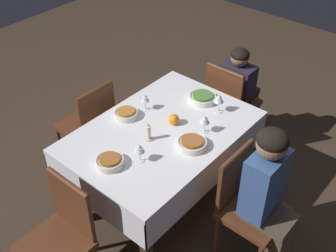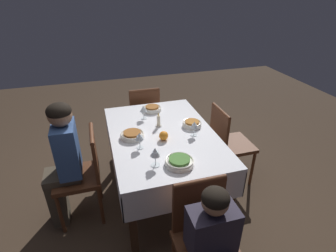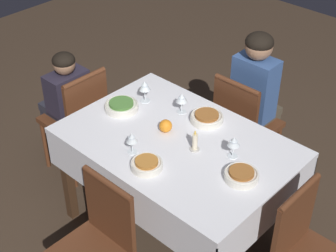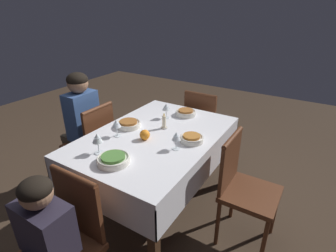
{
  "view_description": "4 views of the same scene",
  "coord_description": "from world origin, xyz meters",
  "px_view_note": "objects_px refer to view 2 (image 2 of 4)",
  "views": [
    {
      "loc": [
        1.79,
        1.58,
        2.67
      ],
      "look_at": [
        0.04,
        0.1,
        0.88
      ],
      "focal_mm": 45.0,
      "sensor_mm": 36.0,
      "label": 1
    },
    {
      "loc": [
        -2.02,
        0.53,
        1.99
      ],
      "look_at": [
        -0.06,
        -0.04,
        0.87
      ],
      "focal_mm": 28.0,
      "sensor_mm": 36.0,
      "label": 2
    },
    {
      "loc": [
        1.66,
        -1.85,
        2.66
      ],
      "look_at": [
        0.01,
        -0.09,
        0.93
      ],
      "focal_mm": 55.0,
      "sensor_mm": 36.0,
      "label": 3
    },
    {
      "loc": [
        -1.58,
        -1.1,
        1.74
      ],
      "look_at": [
        0.06,
        -0.09,
        0.84
      ],
      "focal_mm": 28.0,
      "sensor_mm": 36.0,
      "label": 4
    }
  ],
  "objects_px": {
    "bowl_west": "(180,161)",
    "wine_glass_east": "(143,109)",
    "wine_glass_south": "(194,125)",
    "person_adult_denim": "(63,159)",
    "bowl_south": "(192,124)",
    "chair_north": "(84,171)",
    "dining_table": "(162,142)",
    "wine_glass_west": "(155,153)",
    "chair_west": "(204,236)",
    "chair_south": "(228,141)",
    "chair_east": "(144,115)",
    "bowl_north": "(132,135)",
    "candle_centerpiece": "(159,122)",
    "orange_fruit": "(164,136)",
    "wine_glass_north": "(139,137)",
    "bowl_east": "(152,109)"
  },
  "relations": [
    {
      "from": "bowl_west",
      "to": "wine_glass_east",
      "type": "relative_size",
      "value": 1.57
    },
    {
      "from": "wine_glass_south",
      "to": "person_adult_denim",
      "type": "bearing_deg",
      "value": 85.42
    },
    {
      "from": "bowl_south",
      "to": "wine_glass_south",
      "type": "distance_m",
      "value": 0.18
    },
    {
      "from": "chair_north",
      "to": "bowl_west",
      "type": "bearing_deg",
      "value": 57.47
    },
    {
      "from": "chair_north",
      "to": "wine_glass_south",
      "type": "xyz_separation_m",
      "value": [
        -0.09,
        -1.01,
        0.36
      ]
    },
    {
      "from": "dining_table",
      "to": "wine_glass_west",
      "type": "xyz_separation_m",
      "value": [
        -0.45,
        0.18,
        0.21
      ]
    },
    {
      "from": "chair_west",
      "to": "wine_glass_east",
      "type": "bearing_deg",
      "value": 95.69
    },
    {
      "from": "chair_north",
      "to": "wine_glass_west",
      "type": "height_order",
      "value": "wine_glass_west"
    },
    {
      "from": "dining_table",
      "to": "chair_south",
      "type": "distance_m",
      "value": 0.76
    },
    {
      "from": "chair_east",
      "to": "bowl_north",
      "type": "bearing_deg",
      "value": 73.36
    },
    {
      "from": "person_adult_denim",
      "to": "candle_centerpiece",
      "type": "distance_m",
      "value": 0.92
    },
    {
      "from": "chair_west",
      "to": "person_adult_denim",
      "type": "distance_m",
      "value": 1.32
    },
    {
      "from": "dining_table",
      "to": "bowl_south",
      "type": "height_order",
      "value": "bowl_south"
    },
    {
      "from": "candle_centerpiece",
      "to": "person_adult_denim",
      "type": "bearing_deg",
      "value": 100.22
    },
    {
      "from": "bowl_west",
      "to": "candle_centerpiece",
      "type": "bearing_deg",
      "value": -0.05
    },
    {
      "from": "chair_west",
      "to": "wine_glass_west",
      "type": "height_order",
      "value": "wine_glass_west"
    },
    {
      "from": "dining_table",
      "to": "wine_glass_east",
      "type": "distance_m",
      "value": 0.41
    },
    {
      "from": "orange_fruit",
      "to": "chair_east",
      "type": "bearing_deg",
      "value": -1.43
    },
    {
      "from": "wine_glass_north",
      "to": "candle_centerpiece",
      "type": "bearing_deg",
      "value": -37.6
    },
    {
      "from": "wine_glass_north",
      "to": "wine_glass_south",
      "type": "relative_size",
      "value": 1.04
    },
    {
      "from": "wine_glass_west",
      "to": "candle_centerpiece",
      "type": "relative_size",
      "value": 1.13
    },
    {
      "from": "candle_centerpiece",
      "to": "bowl_north",
      "type": "bearing_deg",
      "value": 116.66
    },
    {
      "from": "wine_glass_west",
      "to": "dining_table",
      "type": "bearing_deg",
      "value": -21.28
    },
    {
      "from": "bowl_south",
      "to": "chair_west",
      "type": "bearing_deg",
      "value": 164.16
    },
    {
      "from": "bowl_south",
      "to": "candle_centerpiece",
      "type": "height_order",
      "value": "candle_centerpiece"
    },
    {
      "from": "person_adult_denim",
      "to": "chair_north",
      "type": "bearing_deg",
      "value": 90.0
    },
    {
      "from": "bowl_south",
      "to": "candle_centerpiece",
      "type": "xyz_separation_m",
      "value": [
        0.09,
        0.31,
        0.02
      ]
    },
    {
      "from": "bowl_north",
      "to": "bowl_west",
      "type": "bearing_deg",
      "value": -150.13
    },
    {
      "from": "chair_west",
      "to": "candle_centerpiece",
      "type": "relative_size",
      "value": 6.43
    },
    {
      "from": "dining_table",
      "to": "chair_east",
      "type": "bearing_deg",
      "value": -0.47
    },
    {
      "from": "wine_glass_west",
      "to": "orange_fruit",
      "type": "xyz_separation_m",
      "value": [
        0.34,
        -0.16,
        -0.07
      ]
    },
    {
      "from": "candle_centerpiece",
      "to": "orange_fruit",
      "type": "relative_size",
      "value": 1.71
    },
    {
      "from": "bowl_south",
      "to": "chair_north",
      "type": "bearing_deg",
      "value": 93.86
    },
    {
      "from": "chair_west",
      "to": "wine_glass_south",
      "type": "distance_m",
      "value": 0.95
    },
    {
      "from": "chair_west",
      "to": "candle_centerpiece",
      "type": "bearing_deg",
      "value": 91.07
    },
    {
      "from": "wine_glass_south",
      "to": "orange_fruit",
      "type": "bearing_deg",
      "value": 89.89
    },
    {
      "from": "chair_north",
      "to": "person_adult_denim",
      "type": "height_order",
      "value": "person_adult_denim"
    },
    {
      "from": "chair_north",
      "to": "wine_glass_west",
      "type": "xyz_separation_m",
      "value": [
        -0.43,
        -0.56,
        0.38
      ]
    },
    {
      "from": "chair_west",
      "to": "orange_fruit",
      "type": "xyz_separation_m",
      "value": [
        0.84,
        0.04,
        0.3
      ]
    },
    {
      "from": "chair_north",
      "to": "candle_centerpiece",
      "type": "xyz_separation_m",
      "value": [
        0.16,
        -0.74,
        0.31
      ]
    },
    {
      "from": "bowl_west",
      "to": "bowl_east",
      "type": "bearing_deg",
      "value": -0.92
    },
    {
      "from": "bowl_west",
      "to": "bowl_south",
      "type": "xyz_separation_m",
      "value": [
        0.55,
        -0.31,
        0.0
      ]
    },
    {
      "from": "bowl_west",
      "to": "bowl_east",
      "type": "xyz_separation_m",
      "value": [
        0.99,
        -0.02,
        0.0
      ]
    },
    {
      "from": "chair_west",
      "to": "candle_centerpiece",
      "type": "height_order",
      "value": "candle_centerpiece"
    },
    {
      "from": "person_adult_denim",
      "to": "bowl_west",
      "type": "relative_size",
      "value": 5.28
    },
    {
      "from": "wine_glass_north",
      "to": "bowl_east",
      "type": "distance_m",
      "value": 0.73
    },
    {
      "from": "chair_south",
      "to": "bowl_east",
      "type": "relative_size",
      "value": 4.62
    },
    {
      "from": "candle_centerpiece",
      "to": "chair_south",
      "type": "bearing_deg",
      "value": -94.85
    },
    {
      "from": "wine_glass_south",
      "to": "bowl_east",
      "type": "bearing_deg",
      "value": 22.1
    },
    {
      "from": "chair_west",
      "to": "orange_fruit",
      "type": "distance_m",
      "value": 0.9
    }
  ]
}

